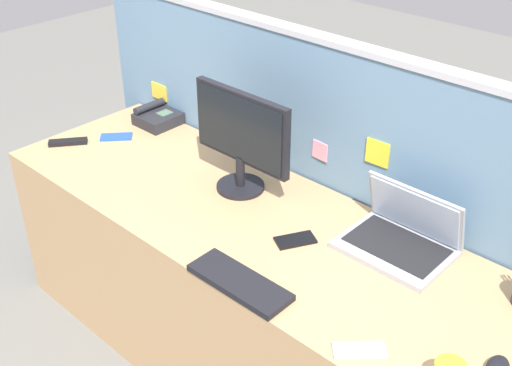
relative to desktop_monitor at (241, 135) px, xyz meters
name	(u,v)px	position (x,y,z in m)	size (l,w,h in m)	color
ground_plane	(248,360)	(0.15, -0.13, -0.99)	(10.00, 10.00, 0.00)	slate
desk	(248,293)	(0.15, -0.13, -0.61)	(2.21, 0.73, 0.76)	tan
cubicle_divider	(313,192)	(0.15, 0.27, -0.31)	(2.50, 0.08, 1.36)	#6084A3
desktop_monitor	(241,135)	(0.00, 0.00, 0.00)	(0.46, 0.19, 0.41)	black
laptop	(402,235)	(0.68, 0.09, -0.18)	(0.36, 0.28, 0.21)	#9EA0A8
desk_phone	(157,117)	(-0.70, 0.15, -0.20)	(0.18, 0.18, 0.09)	#232328
keyboard_main	(240,282)	(0.41, -0.44, -0.22)	(0.36, 0.13, 0.02)	black
cell_phone_silver_slab	(359,350)	(0.86, -0.41, -0.23)	(0.06, 0.15, 0.01)	#B7BAC1
cell_phone_black_slab	(295,240)	(0.39, -0.13, -0.23)	(0.07, 0.14, 0.01)	black
cell_phone_blue_case	(116,137)	(-0.73, -0.08, -0.23)	(0.07, 0.14, 0.01)	blue
tv_remote	(68,142)	(-0.83, -0.27, -0.22)	(0.04, 0.17, 0.02)	black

